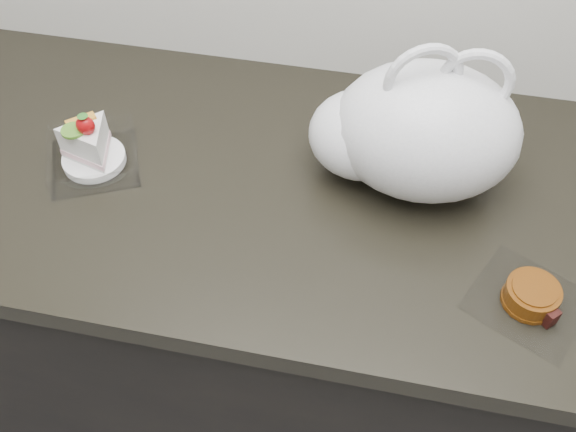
{
  "coord_description": "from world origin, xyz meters",
  "views": [
    {
      "loc": [
        0.09,
        0.97,
        1.67
      ],
      "look_at": [
        -0.04,
        1.58,
        0.94
      ],
      "focal_mm": 40.0,
      "sensor_mm": 36.0,
      "label": 1
    }
  ],
  "objects": [
    {
      "name": "plastic_bag",
      "position": [
        0.13,
        1.73,
        1.01
      ],
      "size": [
        0.36,
        0.28,
        0.27
      ],
      "rotation": [
        0.0,
        0.0,
        0.22
      ],
      "color": "white",
      "rests_on": "counter"
    },
    {
      "name": "counter",
      "position": [
        0.0,
        1.69,
        0.45
      ],
      "size": [
        2.04,
        0.64,
        0.9
      ],
      "color": "black",
      "rests_on": "ground"
    },
    {
      "name": "cake_tray",
      "position": [
        -0.39,
        1.66,
        0.93
      ],
      "size": [
        0.19,
        0.19,
        0.11
      ],
      "rotation": [
        0.0,
        0.0,
        0.43
      ],
      "color": "white",
      "rests_on": "counter"
    },
    {
      "name": "mooncake_wrap",
      "position": [
        0.32,
        1.53,
        0.91
      ],
      "size": [
        0.2,
        0.2,
        0.04
      ],
      "rotation": [
        0.0,
        0.0,
        -0.28
      ],
      "color": "white",
      "rests_on": "counter"
    }
  ]
}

